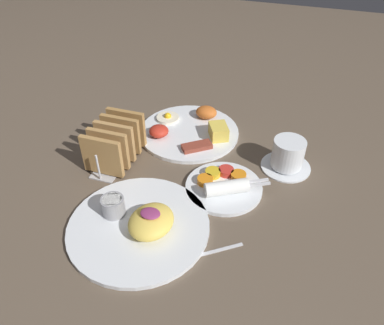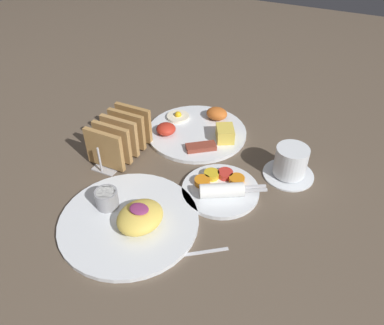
# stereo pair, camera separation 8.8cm
# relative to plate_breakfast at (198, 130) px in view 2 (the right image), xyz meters

# --- Properties ---
(ground_plane) EXTENTS (3.00, 3.00, 0.00)m
(ground_plane) POSITION_rel_plate_breakfast_xyz_m (0.01, -0.21, -0.01)
(ground_plane) COLOR brown
(plate_breakfast) EXTENTS (0.27, 0.27, 0.05)m
(plate_breakfast) POSITION_rel_plate_breakfast_xyz_m (0.00, 0.00, 0.00)
(plate_breakfast) COLOR white
(plate_breakfast) RESTS_ON ground_plane
(plate_condiments) EXTENTS (0.19, 0.17, 0.04)m
(plate_condiments) POSITION_rel_plate_breakfast_xyz_m (0.14, -0.19, 0.00)
(plate_condiments) COLOR white
(plate_condiments) RESTS_ON ground_plane
(plate_foreground) EXTENTS (0.29, 0.29, 0.06)m
(plate_foreground) POSITION_rel_plate_breakfast_xyz_m (0.01, -0.36, 0.00)
(plate_foreground) COLOR white
(plate_foreground) RESTS_ON ground_plane
(toast_rack) EXTENTS (0.10, 0.18, 0.10)m
(toast_rack) POSITION_rel_plate_breakfast_xyz_m (-0.14, -0.16, 0.04)
(toast_rack) COLOR #B7B7BC
(toast_rack) RESTS_ON ground_plane
(coffee_cup) EXTENTS (0.12, 0.12, 0.08)m
(coffee_cup) POSITION_rel_plate_breakfast_xyz_m (0.27, -0.07, 0.02)
(coffee_cup) COLOR white
(coffee_cup) RESTS_ON ground_plane
(teaspoon) EXTENTS (0.11, 0.08, 0.01)m
(teaspoon) POSITION_rel_plate_breakfast_xyz_m (0.15, -0.38, -0.01)
(teaspoon) COLOR silver
(teaspoon) RESTS_ON ground_plane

